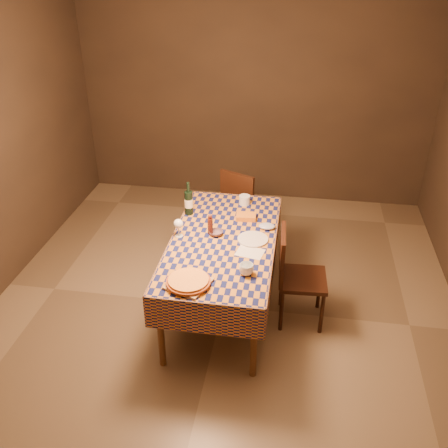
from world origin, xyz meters
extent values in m
plane|color=brown|center=(0.00, 0.00, 0.00)|extent=(5.00, 5.00, 0.00)
plane|color=white|center=(0.00, 0.00, 2.70)|extent=(5.00, 5.00, 0.00)
cube|color=#34271D|center=(0.00, 2.50, 1.35)|extent=(4.50, 0.10, 2.70)
cube|color=#34271D|center=(0.00, -2.50, 1.35)|extent=(4.50, 0.10, 2.70)
cylinder|color=brown|center=(-0.38, -0.83, 0.38)|extent=(0.06, 0.06, 0.75)
cylinder|color=brown|center=(0.38, -0.83, 0.38)|extent=(0.06, 0.06, 0.75)
cylinder|color=brown|center=(-0.38, 0.83, 0.38)|extent=(0.06, 0.06, 0.75)
cylinder|color=brown|center=(0.38, 0.83, 0.38)|extent=(0.06, 0.06, 0.75)
cube|color=brown|center=(0.00, 0.00, 0.74)|extent=(0.90, 1.80, 0.03)
cube|color=brown|center=(0.00, 0.00, 0.76)|extent=(0.92, 1.82, 0.02)
cube|color=brown|center=(0.00, -0.92, 0.62)|extent=(0.94, 0.01, 0.30)
cube|color=brown|center=(0.00, 0.92, 0.62)|extent=(0.94, 0.01, 0.30)
cube|color=brown|center=(-0.47, 0.00, 0.62)|extent=(0.01, 1.84, 0.30)
cube|color=brown|center=(0.47, 0.00, 0.62)|extent=(0.01, 1.84, 0.30)
cube|color=tan|center=(-0.16, -0.71, 0.78)|extent=(0.38, 0.38, 0.02)
cylinder|color=#9F451A|center=(-0.16, -0.71, 0.80)|extent=(0.41, 0.41, 0.02)
cylinder|color=orange|center=(-0.16, -0.71, 0.82)|extent=(0.37, 0.37, 0.02)
cylinder|color=#471810|center=(-0.13, 0.08, 0.85)|extent=(0.05, 0.05, 0.16)
sphere|color=#471810|center=(-0.13, 0.08, 0.95)|extent=(0.04, 0.04, 0.04)
imported|color=#614752|center=(-0.08, 0.06, 0.79)|extent=(0.14, 0.14, 0.04)
cylinder|color=white|center=(-0.41, -0.01, 0.77)|extent=(0.09, 0.09, 0.01)
cylinder|color=white|center=(-0.41, -0.01, 0.82)|extent=(0.01, 0.01, 0.08)
sphere|color=white|center=(-0.41, -0.01, 0.90)|extent=(0.09, 0.09, 0.09)
ellipsoid|color=#450813|center=(-0.41, -0.01, 0.89)|extent=(0.06, 0.06, 0.03)
cylinder|color=black|center=(-0.41, 0.42, 0.89)|extent=(0.10, 0.10, 0.24)
cylinder|color=black|center=(-0.41, 0.42, 1.06)|extent=(0.04, 0.04, 0.10)
cylinder|color=#EDE6CA|center=(-0.41, 0.42, 0.89)|extent=(0.11, 0.11, 0.09)
cylinder|color=silver|center=(0.11, 0.71, 0.82)|extent=(0.13, 0.13, 0.09)
cube|color=orange|center=(0.16, 0.41, 0.79)|extent=(0.20, 0.15, 0.05)
cylinder|color=silver|center=(0.27, 0.03, 0.78)|extent=(0.36, 0.36, 0.02)
imported|color=white|center=(0.27, -0.50, 0.82)|extent=(0.15, 0.15, 0.09)
cube|color=silver|center=(0.26, -0.18, 0.77)|extent=(0.26, 0.22, 0.00)
ellipsoid|color=#A3ADD1|center=(0.37, 0.26, 0.79)|extent=(0.17, 0.14, 0.04)
cube|color=black|center=(0.06, 1.28, 0.45)|extent=(0.56, 0.56, 0.04)
cube|color=black|center=(-0.02, 1.10, 0.70)|extent=(0.40, 0.21, 0.46)
cylinder|color=black|center=(0.30, 1.37, 0.21)|extent=(0.04, 0.04, 0.43)
cylinder|color=black|center=(-0.03, 1.52, 0.21)|extent=(0.04, 0.04, 0.43)
cylinder|color=black|center=(0.15, 1.04, 0.21)|extent=(0.04, 0.04, 0.43)
cylinder|color=black|center=(-0.18, 1.19, 0.21)|extent=(0.04, 0.04, 0.43)
cube|color=black|center=(0.74, -0.06, 0.45)|extent=(0.44, 0.44, 0.04)
cube|color=black|center=(0.54, -0.07, 0.70)|extent=(0.06, 0.42, 0.46)
cylinder|color=black|center=(0.93, -0.22, 0.21)|extent=(0.04, 0.04, 0.43)
cylinder|color=black|center=(0.91, 0.13, 0.21)|extent=(0.04, 0.04, 0.43)
cylinder|color=black|center=(0.57, -0.24, 0.21)|extent=(0.04, 0.04, 0.43)
cylinder|color=black|center=(0.55, 0.11, 0.21)|extent=(0.04, 0.04, 0.43)
camera|label=1|loc=(0.61, -3.78, 3.13)|focal=40.00mm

